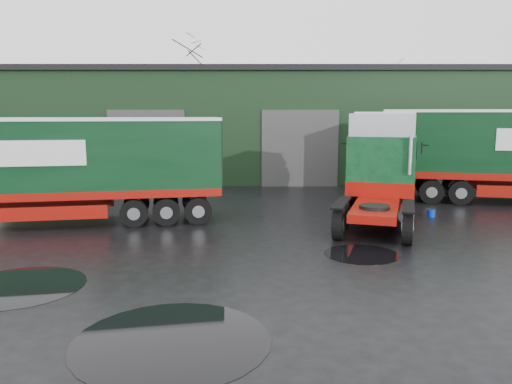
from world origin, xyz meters
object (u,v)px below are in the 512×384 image
at_px(hero_tractor, 379,170).
at_px(wash_bucket, 431,213).
at_px(tree_back_b, 379,114).
at_px(warehouse, 292,124).
at_px(trailer_left, 47,171).
at_px(tree_back_a, 187,102).

xyz_separation_m(hero_tractor, wash_bucket, (2.43, 1.62, -1.80)).
height_order(wash_bucket, tree_back_b, tree_back_b).
relative_size(warehouse, tree_back_b, 4.32).
distance_m(trailer_left, tree_back_a, 25.29).
relative_size(wash_bucket, tree_back_b, 0.04).
distance_m(trailer_left, wash_bucket, 13.89).
height_order(trailer_left, tree_back_a, tree_back_a).
relative_size(trailer_left, tree_back_b, 1.59).
height_order(trailer_left, wash_bucket, trailer_left).
bearing_deg(tree_back_a, wash_bucket, -62.89).
xyz_separation_m(trailer_left, wash_bucket, (13.73, 1.20, -1.72)).
bearing_deg(warehouse, wash_bucket, -73.07).
relative_size(wash_bucket, tree_back_a, 0.03).
bearing_deg(wash_bucket, trailer_left, -175.01).
distance_m(trailer_left, tree_back_b, 30.64).
relative_size(hero_tractor, trailer_left, 0.52).
distance_m(tree_back_a, tree_back_b, 16.03).
xyz_separation_m(warehouse, trailer_left, (-9.50, -15.08, -1.30)).
bearing_deg(hero_tractor, tree_back_a, 128.39).
bearing_deg(warehouse, tree_back_b, 51.34).
bearing_deg(tree_back_a, tree_back_b, 0.00).
relative_size(trailer_left, tree_back_a, 1.26).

